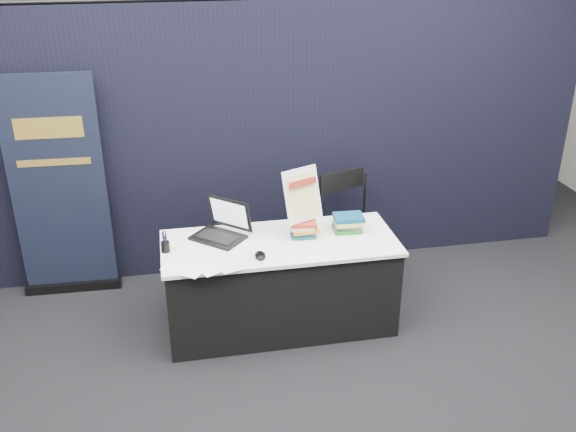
{
  "coord_description": "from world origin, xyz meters",
  "views": [
    {
      "loc": [
        -0.77,
        -3.74,
        3.0
      ],
      "look_at": [
        0.06,
        0.55,
        0.96
      ],
      "focal_mm": 40.0,
      "sensor_mm": 36.0,
      "label": 1
    }
  ],
  "objects_px": {
    "book_stack_short": "(348,223)",
    "laptop": "(217,228)",
    "display_table": "(280,283)",
    "info_sign": "(302,195)",
    "book_stack_tall": "(303,229)",
    "stacking_chair": "(346,226)",
    "pullup_banner": "(61,201)"
  },
  "relations": [
    {
      "from": "display_table",
      "to": "stacking_chair",
      "type": "xyz_separation_m",
      "value": [
        0.68,
        0.54,
        0.18
      ]
    },
    {
      "from": "display_table",
      "to": "laptop",
      "type": "relative_size",
      "value": 3.5
    },
    {
      "from": "book_stack_tall",
      "to": "book_stack_short",
      "type": "height_order",
      "value": "same"
    },
    {
      "from": "display_table",
      "to": "info_sign",
      "type": "height_order",
      "value": "info_sign"
    },
    {
      "from": "display_table",
      "to": "pullup_banner",
      "type": "distance_m",
      "value": 1.97
    },
    {
      "from": "book_stack_short",
      "to": "stacking_chair",
      "type": "xyz_separation_m",
      "value": [
        0.12,
        0.46,
        -0.26
      ]
    },
    {
      "from": "book_stack_tall",
      "to": "stacking_chair",
      "type": "bearing_deg",
      "value": 44.82
    },
    {
      "from": "info_sign",
      "to": "pullup_banner",
      "type": "xyz_separation_m",
      "value": [
        -1.89,
        0.79,
        -0.23
      ]
    },
    {
      "from": "book_stack_tall",
      "to": "book_stack_short",
      "type": "relative_size",
      "value": 0.8
    },
    {
      "from": "stacking_chair",
      "to": "display_table",
      "type": "bearing_deg",
      "value": -158.09
    },
    {
      "from": "display_table",
      "to": "info_sign",
      "type": "distance_m",
      "value": 0.74
    },
    {
      "from": "info_sign",
      "to": "pullup_banner",
      "type": "height_order",
      "value": "pullup_banner"
    },
    {
      "from": "info_sign",
      "to": "book_stack_tall",
      "type": "bearing_deg",
      "value": -113.38
    },
    {
      "from": "display_table",
      "to": "book_stack_short",
      "type": "height_order",
      "value": "book_stack_short"
    },
    {
      "from": "pullup_banner",
      "to": "laptop",
      "type": "bearing_deg",
      "value": -27.37
    },
    {
      "from": "info_sign",
      "to": "book_stack_short",
      "type": "bearing_deg",
      "value": -23.48
    },
    {
      "from": "display_table",
      "to": "laptop",
      "type": "xyz_separation_m",
      "value": [
        -0.46,
        0.19,
        0.44
      ]
    },
    {
      "from": "info_sign",
      "to": "pullup_banner",
      "type": "relative_size",
      "value": 0.22
    },
    {
      "from": "info_sign",
      "to": "stacking_chair",
      "type": "distance_m",
      "value": 0.85
    },
    {
      "from": "stacking_chair",
      "to": "book_stack_tall",
      "type": "bearing_deg",
      "value": -151.71
    },
    {
      "from": "laptop",
      "to": "book_stack_short",
      "type": "distance_m",
      "value": 1.02
    },
    {
      "from": "laptop",
      "to": "book_stack_short",
      "type": "relative_size",
      "value": 2.07
    },
    {
      "from": "book_stack_short",
      "to": "pullup_banner",
      "type": "xyz_separation_m",
      "value": [
        -2.26,
        0.79,
        0.04
      ]
    },
    {
      "from": "display_table",
      "to": "info_sign",
      "type": "xyz_separation_m",
      "value": [
        0.19,
        0.09,
        0.7
      ]
    },
    {
      "from": "book_stack_short",
      "to": "info_sign",
      "type": "height_order",
      "value": "info_sign"
    },
    {
      "from": "book_stack_short",
      "to": "pullup_banner",
      "type": "distance_m",
      "value": 2.39
    },
    {
      "from": "book_stack_short",
      "to": "laptop",
      "type": "bearing_deg",
      "value": 174.27
    },
    {
      "from": "laptop",
      "to": "info_sign",
      "type": "bearing_deg",
      "value": 32.84
    },
    {
      "from": "display_table",
      "to": "laptop",
      "type": "height_order",
      "value": "laptop"
    },
    {
      "from": "laptop",
      "to": "book_stack_short",
      "type": "height_order",
      "value": "laptop"
    },
    {
      "from": "laptop",
      "to": "display_table",
      "type": "bearing_deg",
      "value": 19.53
    },
    {
      "from": "laptop",
      "to": "pullup_banner",
      "type": "relative_size",
      "value": 0.27
    }
  ]
}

